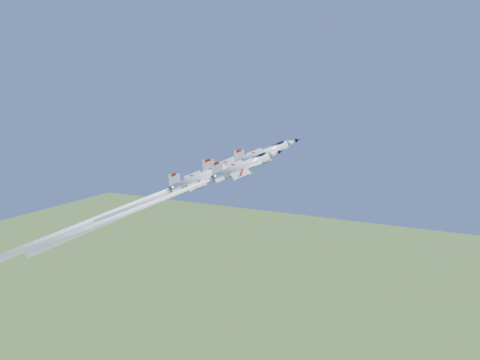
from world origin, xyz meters
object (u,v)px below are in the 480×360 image
at_px(jet_right, 164,198).
at_px(jet_slot, 125,208).
at_px(jet_left, 177,187).
at_px(jet_lead, 205,177).

height_order(jet_right, jet_slot, jet_right).
relative_size(jet_right, jet_slot, 1.01).
xyz_separation_m(jet_left, jet_slot, (-4.95, -11.45, -2.77)).
bearing_deg(jet_slot, jet_right, 49.50).
distance_m(jet_lead, jet_slot, 17.19).
relative_size(jet_lead, jet_left, 0.95).
xyz_separation_m(jet_lead, jet_slot, (-12.92, -9.76, -5.76)).
bearing_deg(jet_left, jet_lead, 37.68).
bearing_deg(jet_lead, jet_left, -142.32).
bearing_deg(jet_slot, jet_lead, 86.73).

